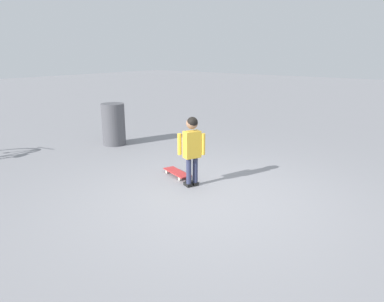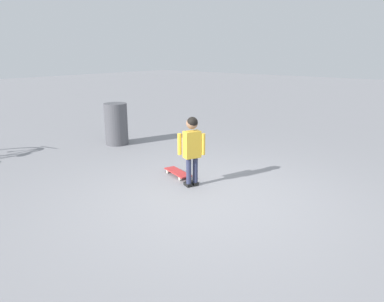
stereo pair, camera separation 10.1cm
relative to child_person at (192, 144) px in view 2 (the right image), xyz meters
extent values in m
plane|color=gray|center=(0.54, -0.28, -0.66)|extent=(50.00, 50.00, 0.00)
cylinder|color=#2D3351|center=(-0.02, -0.05, -0.42)|extent=(0.08, 0.08, 0.42)
cube|color=black|center=(-0.05, -0.04, -0.63)|extent=(0.17, 0.13, 0.05)
cylinder|color=#2D3351|center=(0.02, 0.05, -0.42)|extent=(0.08, 0.08, 0.42)
cube|color=black|center=(0.00, 0.06, -0.63)|extent=(0.17, 0.13, 0.05)
cube|color=gold|center=(0.00, 0.00, -0.01)|extent=(0.22, 0.28, 0.40)
cylinder|color=gold|center=(-0.15, -0.10, -0.01)|extent=(0.06, 0.06, 0.32)
cylinder|color=gold|center=(0.12, 0.12, -0.01)|extent=(0.06, 0.06, 0.32)
sphere|color=#9E7051|center=(0.00, 0.00, 0.31)|extent=(0.17, 0.17, 0.17)
sphere|color=black|center=(0.01, 0.00, 0.32)|extent=(0.16, 0.16, 0.16)
cube|color=#B22D2D|center=(-0.47, 0.20, -0.59)|extent=(0.61, 0.36, 0.02)
cube|color=#B7B7BC|center=(-0.66, 0.27, -0.61)|extent=(0.06, 0.11, 0.02)
cube|color=#B7B7BC|center=(-0.27, 0.14, -0.61)|extent=(0.06, 0.11, 0.02)
cylinder|color=beige|center=(-0.69, 0.19, -0.63)|extent=(0.06, 0.05, 0.06)
cylinder|color=beige|center=(-0.64, 0.34, -0.63)|extent=(0.06, 0.05, 0.06)
cylinder|color=beige|center=(-0.30, 0.07, -0.63)|extent=(0.06, 0.05, 0.06)
cylinder|color=beige|center=(-0.25, 0.21, -0.63)|extent=(0.06, 0.05, 0.06)
cylinder|color=#4C4C51|center=(-2.88, 0.92, -0.21)|extent=(0.49, 0.49, 0.89)
camera|label=1|loc=(3.13, -3.97, 1.31)|focal=33.38mm
camera|label=2|loc=(3.21, -3.91, 1.31)|focal=33.38mm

